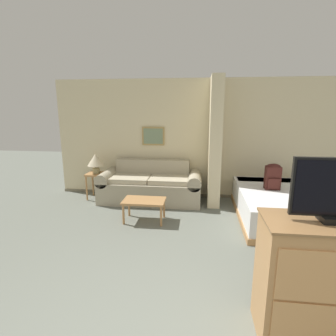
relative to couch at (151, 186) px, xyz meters
name	(u,v)px	position (x,y,z in m)	size (l,w,h in m)	color
wall_back	(194,140)	(0.91, 0.49, 0.96)	(6.24, 0.16, 2.60)	beige
wall_partition_pillar	(215,142)	(1.34, 0.06, 0.97)	(0.24, 0.74, 2.60)	beige
couch	(151,186)	(0.00, 0.00, 0.00)	(2.18, 0.84, 0.86)	tan
coffee_table	(144,202)	(0.08, -1.05, 0.01)	(0.74, 0.45, 0.40)	#B27F4C
side_table	(97,178)	(-1.22, 0.03, 0.13)	(0.40, 0.40, 0.58)	#B27F4C
table_lamp	(96,160)	(-1.22, 0.03, 0.53)	(0.36, 0.36, 0.43)	tan
tv_dresser	(326,282)	(2.12, -3.27, 0.21)	(1.11, 0.51, 1.09)	#B27F4C
bed	(280,205)	(2.50, -0.66, -0.07)	(1.47, 2.10, 0.52)	#B27F4C
backpack	(273,176)	(2.37, -0.53, 0.43)	(0.26, 0.20, 0.48)	#471E19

